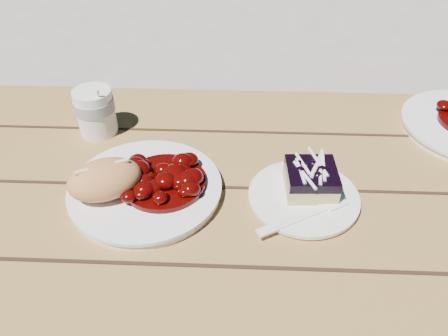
{
  "coord_description": "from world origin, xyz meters",
  "views": [
    {
      "loc": [
        -0.08,
        -0.45,
        1.23
      ],
      "look_at": [
        -0.1,
        0.06,
        0.81
      ],
      "focal_mm": 35.0,
      "sensor_mm": 36.0,
      "label": 1
    }
  ],
  "objects_px": {
    "main_plate": "(146,190)",
    "coffee_cup": "(96,112)",
    "blueberry_cake": "(311,179)",
    "bread_roll": "(105,179)",
    "dessert_plate": "(303,198)",
    "picnic_table": "(279,289)"
  },
  "relations": [
    {
      "from": "main_plate",
      "to": "coffee_cup",
      "type": "bearing_deg",
      "value": 125.36
    },
    {
      "from": "blueberry_cake",
      "to": "coffee_cup",
      "type": "xyz_separation_m",
      "value": [
        -0.38,
        0.16,
        0.01
      ]
    },
    {
      "from": "bread_roll",
      "to": "blueberry_cake",
      "type": "distance_m",
      "value": 0.32
    },
    {
      "from": "bread_roll",
      "to": "dessert_plate",
      "type": "xyz_separation_m",
      "value": [
        0.31,
        0.01,
        -0.04
      ]
    },
    {
      "from": "blueberry_cake",
      "to": "picnic_table",
      "type": "bearing_deg",
      "value": -120.92
    },
    {
      "from": "picnic_table",
      "to": "bread_roll",
      "type": "bearing_deg",
      "value": 171.61
    },
    {
      "from": "blueberry_cake",
      "to": "main_plate",
      "type": "bearing_deg",
      "value": 179.79
    },
    {
      "from": "blueberry_cake",
      "to": "dessert_plate",
      "type": "bearing_deg",
      "value": -126.03
    },
    {
      "from": "bread_roll",
      "to": "dessert_plate",
      "type": "bearing_deg",
      "value": 2.75
    },
    {
      "from": "dessert_plate",
      "to": "picnic_table",
      "type": "bearing_deg",
      "value": -117.12
    },
    {
      "from": "blueberry_cake",
      "to": "bread_roll",
      "type": "bearing_deg",
      "value": -176.99
    },
    {
      "from": "main_plate",
      "to": "blueberry_cake",
      "type": "distance_m",
      "value": 0.26
    },
    {
      "from": "coffee_cup",
      "to": "picnic_table",
      "type": "bearing_deg",
      "value": -33.83
    },
    {
      "from": "bread_roll",
      "to": "coffee_cup",
      "type": "xyz_separation_m",
      "value": [
        -0.07,
        0.19,
        -0.0
      ]
    },
    {
      "from": "picnic_table",
      "to": "coffee_cup",
      "type": "relative_size",
      "value": 22.62
    },
    {
      "from": "main_plate",
      "to": "bread_roll",
      "type": "relative_size",
      "value": 2.1
    },
    {
      "from": "dessert_plate",
      "to": "coffee_cup",
      "type": "bearing_deg",
      "value": 154.87
    },
    {
      "from": "dessert_plate",
      "to": "blueberry_cake",
      "type": "height_order",
      "value": "blueberry_cake"
    },
    {
      "from": "main_plate",
      "to": "coffee_cup",
      "type": "distance_m",
      "value": 0.21
    },
    {
      "from": "picnic_table",
      "to": "bread_roll",
      "type": "xyz_separation_m",
      "value": [
        -0.28,
        0.04,
        0.21
      ]
    },
    {
      "from": "picnic_table",
      "to": "main_plate",
      "type": "xyz_separation_m",
      "value": [
        -0.22,
        0.06,
        0.17
      ]
    },
    {
      "from": "coffee_cup",
      "to": "blueberry_cake",
      "type": "bearing_deg",
      "value": -22.67
    }
  ]
}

